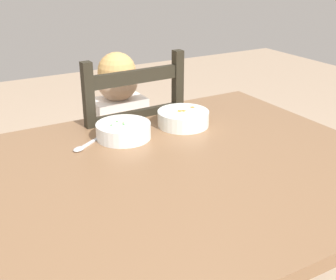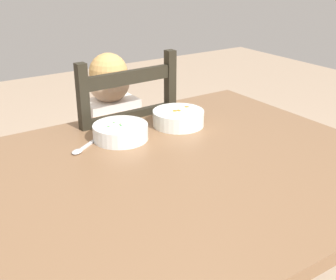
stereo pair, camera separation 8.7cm
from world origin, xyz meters
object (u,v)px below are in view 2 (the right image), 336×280
at_px(child_figure, 114,131).
at_px(dining_chair, 116,167).
at_px(spoon, 81,149).
at_px(dining_table, 168,194).
at_px(bowl_of_carrots, 178,117).
at_px(bowl_of_peas, 121,131).

bearing_deg(child_figure, dining_chair, 67.07).
height_order(child_figure, spoon, child_figure).
relative_size(child_figure, spoon, 7.59).
distance_m(child_figure, spoon, 0.42).
relative_size(dining_table, bowl_of_carrots, 7.25).
bearing_deg(child_figure, spoon, -131.95).
xyz_separation_m(dining_table, bowl_of_carrots, (0.23, 0.28, 0.12)).
bearing_deg(child_figure, bowl_of_carrots, -67.57).
distance_m(dining_table, child_figure, 0.58).
bearing_deg(dining_chair, spoon, -131.77).
relative_size(dining_chair, bowl_of_peas, 5.10).
distance_m(dining_chair, bowl_of_peas, 0.43).
distance_m(dining_chair, child_figure, 0.17).
distance_m(dining_table, bowl_of_peas, 0.30).
bearing_deg(dining_chair, child_figure, -112.93).
bearing_deg(child_figure, bowl_of_peas, -112.43).
bearing_deg(spoon, child_figure, 48.05).
height_order(bowl_of_peas, spoon, bowl_of_peas).
height_order(bowl_of_carrots, spoon, bowl_of_carrots).
distance_m(dining_chair, bowl_of_carrots, 0.44).
height_order(dining_chair, bowl_of_peas, dining_chair).
relative_size(dining_chair, spoon, 7.71).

